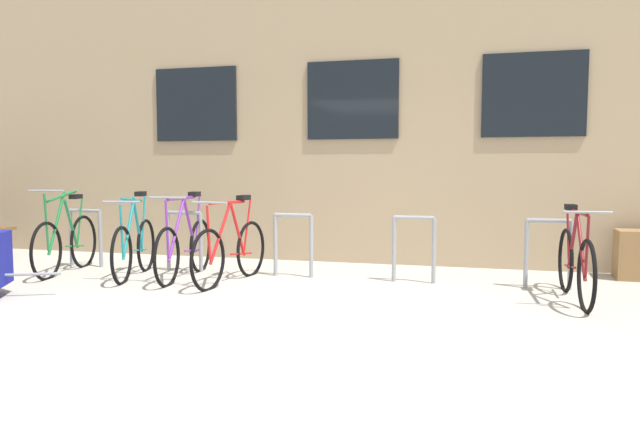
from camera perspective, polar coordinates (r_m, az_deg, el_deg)
ground_plane at (r=6.02m, az=-3.88°, el=-7.96°), size 42.00×42.00×0.00m
storefront_building at (r=11.62m, az=5.91°, el=11.98°), size 28.00×5.33×5.50m
bike_rack at (r=7.86m, az=-2.44°, el=-1.34°), size 6.52×0.05×0.80m
bicycle_teal at (r=8.18m, az=-16.42°, el=-1.92°), size 0.54×1.61×1.07m
bicycle_maroon at (r=6.97m, az=22.09°, el=-3.30°), size 0.44×1.74×0.99m
bicycle_purple at (r=7.93m, az=-12.12°, el=-2.00°), size 0.44×1.78×1.07m
bicycle_red at (r=7.54m, az=-8.06°, el=-2.33°), size 0.44×1.73×1.04m
bicycle_green at (r=8.79m, az=-21.98°, el=-1.54°), size 0.47×1.68×1.11m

